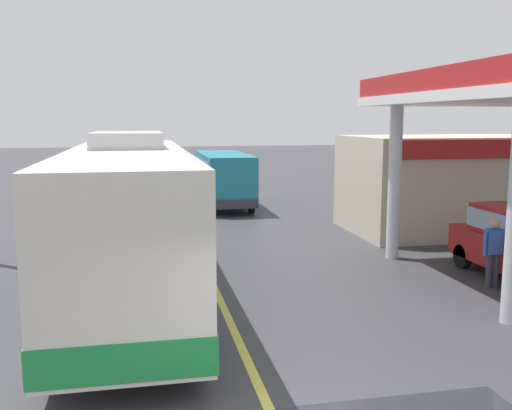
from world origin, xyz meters
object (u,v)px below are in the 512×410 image
Objects in this scene: pedestrian_near_pump at (494,249)px; minibus_opposing_lane at (224,175)px; car_trailing_behind_bus at (128,175)px; coach_bus_main at (129,221)px.

minibus_opposing_lane is at bearing 107.66° from pedestrian_near_pump.
pedestrian_near_pump is (4.43, -13.91, -0.54)m from minibus_opposing_lane.
minibus_opposing_lane is 1.46× the size of car_trailing_behind_bus.
car_trailing_behind_bus is (-0.39, 18.61, -0.71)m from coach_bus_main.
car_trailing_behind_bus is at bearing 127.56° from minibus_opposing_lane.
coach_bus_main reaches higher than car_trailing_behind_bus.
coach_bus_main reaches higher than minibus_opposing_lane.
pedestrian_near_pump is 0.40× the size of car_trailing_behind_bus.
minibus_opposing_lane reaches higher than car_trailing_behind_bus.
coach_bus_main is 13.48m from minibus_opposing_lane.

